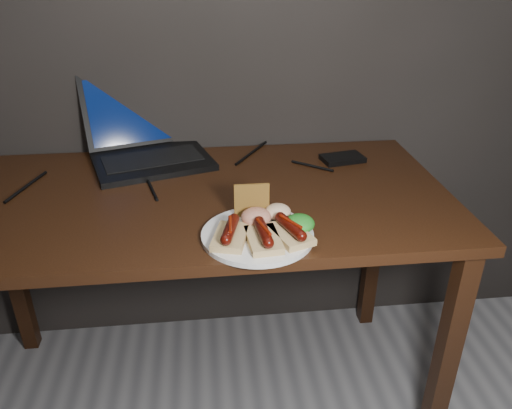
% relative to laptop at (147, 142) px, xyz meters
% --- Properties ---
extents(desk, '(1.40, 0.70, 0.75)m').
position_rel_laptop_xyz_m(desk, '(0.14, -0.28, -0.14)').
color(desk, '#321A0C').
rests_on(desk, ground).
extents(laptop, '(0.43, 0.43, 0.25)m').
position_rel_laptop_xyz_m(laptop, '(0.00, 0.00, 0.00)').
color(laptop, black).
rests_on(laptop, desk).
extents(hard_drive, '(0.14, 0.10, 0.02)m').
position_rel_laptop_xyz_m(hard_drive, '(0.61, -0.10, -0.05)').
color(hard_drive, black).
rests_on(hard_drive, desk).
extents(desk_cables, '(0.91, 0.41, 0.01)m').
position_rel_laptop_xyz_m(desk_cables, '(0.11, -0.14, -0.05)').
color(desk_cables, black).
rests_on(desk_cables, desk).
extents(plate, '(0.31, 0.31, 0.01)m').
position_rel_laptop_xyz_m(plate, '(0.29, -0.53, -0.05)').
color(plate, silver).
rests_on(plate, desk).
extents(bread_sausage_left, '(0.10, 0.13, 0.04)m').
position_rel_laptop_xyz_m(bread_sausage_left, '(0.23, -0.55, -0.02)').
color(bread_sausage_left, tan).
rests_on(bread_sausage_left, plate).
extents(bread_sausage_center, '(0.08, 0.12, 0.04)m').
position_rel_laptop_xyz_m(bread_sausage_center, '(0.30, -0.57, -0.02)').
color(bread_sausage_center, tan).
rests_on(bread_sausage_center, plate).
extents(bread_sausage_right, '(0.11, 0.13, 0.04)m').
position_rel_laptop_xyz_m(bread_sausage_right, '(0.36, -0.56, -0.02)').
color(bread_sausage_right, tan).
rests_on(bread_sausage_right, plate).
extents(crispbread, '(0.09, 0.01, 0.08)m').
position_rel_laptop_xyz_m(crispbread, '(0.29, -0.44, 0.00)').
color(crispbread, olive).
rests_on(crispbread, plate).
extents(salad_greens, '(0.07, 0.07, 0.04)m').
position_rel_laptop_xyz_m(salad_greens, '(0.39, -0.53, -0.02)').
color(salad_greens, '#125E15').
rests_on(salad_greens, plate).
extents(salsa_mound, '(0.07, 0.07, 0.04)m').
position_rel_laptop_xyz_m(salsa_mound, '(0.29, -0.49, -0.02)').
color(salsa_mound, '#9B110F').
rests_on(salsa_mound, plate).
extents(coleslaw_mound, '(0.06, 0.06, 0.04)m').
position_rel_laptop_xyz_m(coleslaw_mound, '(0.35, -0.46, -0.02)').
color(coleslaw_mound, '#EEE9CE').
rests_on(coleslaw_mound, plate).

